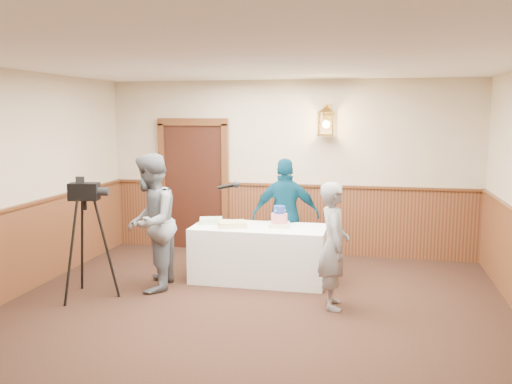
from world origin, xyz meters
TOP-DOWN VIEW (x-y plane):
  - ground at (0.00, 0.00)m, footprint 7.00×7.00m
  - room_shell at (-0.05, 0.45)m, footprint 6.02×7.02m
  - display_table at (-0.16, 1.90)m, footprint 1.80×0.80m
  - tiered_cake at (0.11, 1.95)m, footprint 0.31×0.31m
  - sheet_cake_yellow at (-0.51, 1.79)m, footprint 0.45×0.40m
  - sheet_cake_green at (-0.86, 1.99)m, footprint 0.37×0.33m
  - interviewer at (-1.44, 1.23)m, footprint 1.57×0.95m
  - baker at (0.90, 1.06)m, footprint 0.44×0.59m
  - assistant_p at (0.13, 2.40)m, footprint 1.02×0.59m
  - tv_camera_rig at (-2.09, 0.78)m, footprint 0.56×0.52m

SIDE VIEW (x-z plane):
  - ground at x=0.00m, z-range 0.00..0.00m
  - display_table at x=-0.16m, z-range 0.00..0.75m
  - tv_camera_rig at x=-2.09m, z-range -0.07..1.36m
  - baker at x=0.90m, z-range 0.00..1.49m
  - sheet_cake_green at x=-0.86m, z-range 0.75..0.82m
  - sheet_cake_yellow at x=-0.51m, z-range 0.75..0.83m
  - assistant_p at x=0.13m, z-range 0.00..1.64m
  - tiered_cake at x=0.11m, z-range 0.72..1.00m
  - interviewer at x=-1.44m, z-range 0.00..1.77m
  - room_shell at x=-0.05m, z-range 0.12..2.93m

